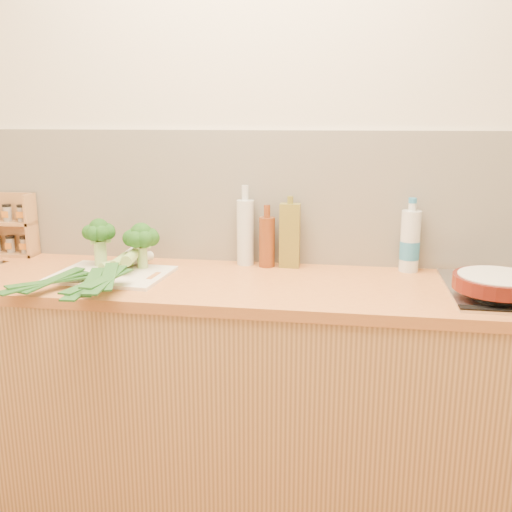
# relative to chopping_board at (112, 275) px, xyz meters

# --- Properties ---
(room_shell) EXTENTS (3.50, 3.50, 3.50)m
(room_shell) POSITION_rel_chopping_board_xyz_m (0.50, 0.31, 0.26)
(room_shell) COLOR beige
(room_shell) RESTS_ON ground
(counter) EXTENTS (3.20, 0.62, 0.90)m
(counter) POSITION_rel_chopping_board_xyz_m (0.50, 0.02, -0.46)
(counter) COLOR tan
(counter) RESTS_ON ground
(chopping_board) EXTENTS (0.44, 0.34, 0.01)m
(chopping_board) POSITION_rel_chopping_board_xyz_m (0.00, 0.00, 0.00)
(chopping_board) COLOR silver
(chopping_board) RESTS_ON counter
(broccoli_left) EXTENTS (0.13, 0.13, 0.19)m
(broccoli_left) POSITION_rel_chopping_board_xyz_m (-0.09, 0.10, 0.14)
(broccoli_left) COLOR #9BC372
(broccoli_left) RESTS_ON chopping_board
(broccoli_right) EXTENTS (0.14, 0.14, 0.18)m
(broccoli_right) POSITION_rel_chopping_board_xyz_m (0.09, 0.09, 0.13)
(broccoli_right) COLOR #9BC372
(broccoli_right) RESTS_ON chopping_board
(leek_front) EXTENTS (0.35, 0.61, 0.04)m
(leek_front) POSITION_rel_chopping_board_xyz_m (-0.03, -0.03, 0.03)
(leek_front) COLOR white
(leek_front) RESTS_ON chopping_board
(leek_mid) EXTENTS (0.12, 0.68, 0.04)m
(leek_mid) POSITION_rel_chopping_board_xyz_m (0.03, -0.05, 0.05)
(leek_mid) COLOR white
(leek_mid) RESTS_ON chopping_board
(leek_back) EXTENTS (0.14, 0.67, 0.04)m
(leek_back) POSITION_rel_chopping_board_xyz_m (0.08, -0.05, 0.07)
(leek_back) COLOR white
(leek_back) RESTS_ON chopping_board
(skillet) EXTENTS (0.41, 0.29, 0.05)m
(skillet) POSITION_rel_chopping_board_xyz_m (1.38, -0.08, 0.06)
(skillet) COLOR #55160E
(skillet) RESTS_ON gas_hob
(spice_rack) EXTENTS (0.23, 0.09, 0.27)m
(spice_rack) POSITION_rel_chopping_board_xyz_m (-0.57, 0.27, 0.11)
(spice_rack) COLOR tan
(spice_rack) RESTS_ON counter
(oil_tin) EXTENTS (0.08, 0.05, 0.29)m
(oil_tin) POSITION_rel_chopping_board_xyz_m (0.66, 0.25, 0.12)
(oil_tin) COLOR olive
(oil_tin) RESTS_ON counter
(glass_bottle) EXTENTS (0.07, 0.07, 0.33)m
(glass_bottle) POSITION_rel_chopping_board_xyz_m (0.47, 0.26, 0.13)
(glass_bottle) COLOR silver
(glass_bottle) RESTS_ON counter
(amber_bottle) EXTENTS (0.06, 0.06, 0.25)m
(amber_bottle) POSITION_rel_chopping_board_xyz_m (0.56, 0.24, 0.10)
(amber_bottle) COLOR brown
(amber_bottle) RESTS_ON counter
(water_bottle) EXTENTS (0.08, 0.08, 0.27)m
(water_bottle) POSITION_rel_chopping_board_xyz_m (1.12, 0.26, 0.11)
(water_bottle) COLOR silver
(water_bottle) RESTS_ON counter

